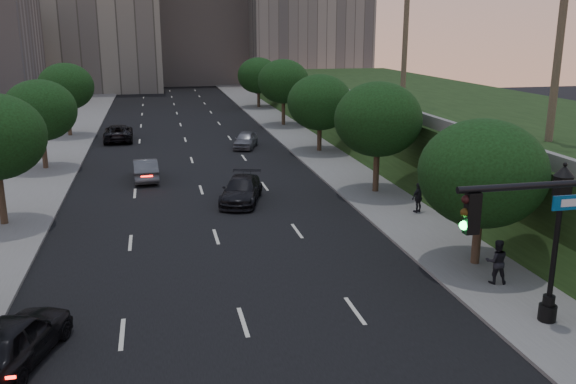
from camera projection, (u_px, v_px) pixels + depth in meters
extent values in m
cube|color=black|center=(194.00, 166.00, 44.34)|extent=(16.00, 140.00, 0.02)
cube|color=slate|center=(329.00, 159.00, 46.44)|extent=(4.50, 140.00, 0.15)
cube|color=slate|center=(45.00, 172.00, 42.20)|extent=(4.50, 140.00, 0.15)
cube|color=black|center=(485.00, 133.00, 46.49)|extent=(18.00, 90.00, 4.00)
cube|color=slate|center=(381.00, 105.00, 44.12)|extent=(0.35, 90.00, 0.70)
cube|color=#9B948E|center=(197.00, 9.00, 110.10)|extent=(22.00, 18.00, 26.00)
cylinder|color=#38281C|center=(477.00, 234.00, 25.35)|extent=(0.36, 0.36, 2.86)
ellipsoid|color=black|center=(482.00, 173.00, 24.68)|extent=(5.20, 5.20, 4.42)
cylinder|color=#38281C|center=(376.00, 167.00, 36.62)|extent=(0.36, 0.36, 3.21)
ellipsoid|color=black|center=(378.00, 119.00, 35.86)|extent=(5.20, 5.20, 4.42)
cylinder|color=#38281C|center=(319.00, 135.00, 48.93)|extent=(0.36, 0.36, 2.86)
ellipsoid|color=black|center=(320.00, 102.00, 48.25)|extent=(5.20, 5.20, 4.42)
cylinder|color=#38281C|center=(283.00, 110.00, 62.09)|extent=(0.36, 0.36, 3.21)
ellipsoid|color=black|center=(283.00, 81.00, 61.33)|extent=(5.20, 5.20, 4.42)
cylinder|color=#38281C|center=(259.00, 96.00, 76.28)|extent=(0.36, 0.36, 2.86)
ellipsoid|color=black|center=(258.00, 75.00, 75.60)|extent=(5.20, 5.20, 4.42)
cylinder|color=#38281C|center=(1.00, 195.00, 30.47)|extent=(0.36, 0.36, 3.26)
cylinder|color=#38281C|center=(44.00, 149.00, 42.76)|extent=(0.36, 0.36, 2.99)
ellipsoid|color=black|center=(40.00, 110.00, 42.06)|extent=(5.00, 5.00, 4.25)
cylinder|color=#38281C|center=(69.00, 119.00, 55.93)|extent=(0.36, 0.36, 3.26)
ellipsoid|color=black|center=(66.00, 87.00, 55.16)|extent=(5.00, 5.00, 4.25)
cylinder|color=#4C4233|center=(562.00, 22.00, 30.27)|extent=(0.40, 0.40, 12.00)
cylinder|color=#4C4233|center=(407.00, 6.00, 44.72)|extent=(0.40, 0.40, 14.50)
cylinder|color=black|center=(567.00, 184.00, 13.81)|extent=(5.40, 0.16, 0.16)
cube|color=black|center=(472.00, 213.00, 13.47)|extent=(0.32, 0.22, 0.95)
sphere|color=black|center=(466.00, 199.00, 13.35)|extent=(0.20, 0.20, 0.20)
sphere|color=#3F2B0A|center=(465.00, 213.00, 13.43)|extent=(0.20, 0.20, 0.20)
sphere|color=#19F24C|center=(464.00, 225.00, 13.51)|extent=(0.20, 0.20, 0.20)
cylinder|color=black|center=(547.00, 315.00, 20.58)|extent=(0.60, 0.60, 0.70)
cylinder|color=black|center=(549.00, 301.00, 20.45)|extent=(0.40, 0.40, 0.40)
cylinder|color=black|center=(555.00, 246.00, 19.94)|extent=(0.18, 0.18, 3.60)
cube|color=black|center=(563.00, 186.00, 19.40)|extent=(0.42, 0.42, 0.70)
cone|color=black|center=(565.00, 171.00, 19.27)|extent=(0.64, 0.64, 0.35)
sphere|color=black|center=(565.00, 164.00, 19.22)|extent=(0.14, 0.14, 0.14)
imported|color=black|center=(14.00, 339.00, 18.06)|extent=(3.19, 4.96, 1.57)
imported|color=#4C4E53|center=(146.00, 169.00, 40.07)|extent=(1.76, 4.47, 1.45)
imported|color=black|center=(118.00, 133.00, 53.99)|extent=(2.56, 5.35, 1.47)
imported|color=black|center=(241.00, 190.00, 34.97)|extent=(3.36, 5.33, 1.44)
imported|color=slate|center=(246.00, 140.00, 50.89)|extent=(2.86, 4.37, 1.38)
imported|color=black|center=(497.00, 261.00, 23.42)|extent=(1.01, 0.88, 1.76)
imported|color=black|center=(418.00, 197.00, 32.51)|extent=(1.04, 0.77, 1.64)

